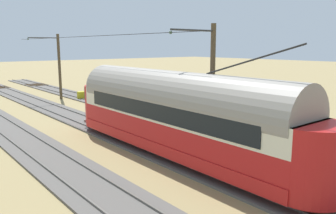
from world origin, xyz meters
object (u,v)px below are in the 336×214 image
catenary_pole_foreground (58,65)px  catenary_pole_mid_near (211,83)px  track_end_bumper (86,95)px  vintage_streetcar (175,113)px

catenary_pole_foreground → catenary_pole_mid_near: size_ratio=1.00×
track_end_bumper → catenary_pole_foreground: bearing=-36.8°
vintage_streetcar → track_end_bumper: vintage_streetcar is taller
catenary_pole_mid_near → track_end_bumper: (-2.18, -20.07, -3.12)m
catenary_pole_foreground → track_end_bumper: 4.14m
vintage_streetcar → track_end_bumper: 21.11m
track_end_bumper → catenary_pole_mid_near: bearing=83.8°
catenary_pole_foreground → catenary_pole_mid_near: 21.70m
catenary_pole_foreground → catenary_pole_mid_near: (0.00, 21.70, 0.00)m
catenary_pole_mid_near → track_end_bumper: bearing=-96.2°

